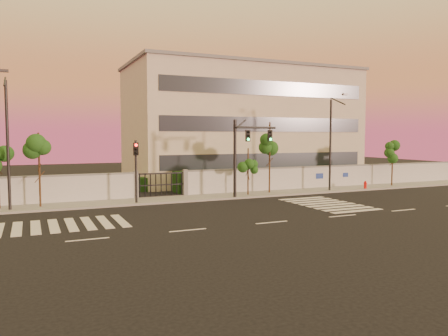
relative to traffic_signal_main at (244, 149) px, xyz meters
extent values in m
plane|color=black|center=(-2.88, -9.23, -3.88)|extent=(120.00, 120.00, 0.00)
cube|color=gray|center=(-2.88, 1.27, -3.80)|extent=(60.00, 3.00, 0.15)
cube|color=#B2B4B9|center=(11.62, 2.77, -2.88)|extent=(31.00, 0.30, 2.00)
cube|color=slate|center=(11.62, 2.77, -1.82)|extent=(31.00, 0.36, 0.12)
cube|color=slate|center=(-7.88, 2.77, -2.78)|extent=(0.35, 0.35, 2.20)
cube|color=slate|center=(-3.88, 2.77, -2.78)|extent=(0.35, 0.35, 2.20)
cube|color=black|center=(6.12, 5.27, -2.98)|extent=(20.00, 2.00, 1.80)
cube|color=black|center=(-5.88, 7.77, -3.28)|extent=(6.00, 1.50, 1.20)
cube|color=beige|center=(6.12, 12.77, 2.12)|extent=(24.00, 12.00, 12.00)
cube|color=#262D38|center=(6.12, 6.75, -1.38)|extent=(22.00, 0.08, 1.40)
cube|color=#262D38|center=(6.12, 6.75, 2.12)|extent=(22.00, 0.08, 1.40)
cube|color=#262D38|center=(6.12, 6.75, 5.62)|extent=(22.00, 0.08, 1.40)
cube|color=slate|center=(6.12, 12.77, 8.22)|extent=(24.40, 12.40, 0.30)
cube|color=silver|center=(-15.98, -5.23, -3.87)|extent=(0.50, 4.00, 0.02)
cube|color=silver|center=(-15.08, -5.23, -3.87)|extent=(0.50, 4.00, 0.02)
cube|color=silver|center=(-14.18, -5.23, -3.87)|extent=(0.50, 4.00, 0.02)
cube|color=silver|center=(-13.28, -5.23, -3.87)|extent=(0.50, 4.00, 0.02)
cube|color=silver|center=(-12.38, -5.23, -3.87)|extent=(0.50, 4.00, 0.02)
cube|color=silver|center=(-11.48, -5.23, -3.87)|extent=(0.50, 4.00, 0.02)
cube|color=silver|center=(-10.58, -5.23, -3.87)|extent=(0.50, 4.00, 0.02)
cube|color=silver|center=(4.12, -8.23, -3.87)|extent=(4.00, 0.50, 0.02)
cube|color=silver|center=(4.12, -7.33, -3.87)|extent=(4.00, 0.50, 0.02)
cube|color=silver|center=(4.12, -6.43, -3.87)|extent=(4.00, 0.50, 0.02)
cube|color=silver|center=(4.12, -5.53, -3.87)|extent=(4.00, 0.50, 0.02)
cube|color=silver|center=(4.12, -4.63, -3.87)|extent=(4.00, 0.50, 0.02)
cube|color=silver|center=(4.12, -3.73, -3.87)|extent=(4.00, 0.50, 0.02)
cube|color=silver|center=(4.12, -2.83, -3.87)|extent=(4.00, 0.50, 0.02)
cube|color=silver|center=(4.12, -1.93, -3.87)|extent=(4.00, 0.50, 0.02)
cube|color=silver|center=(-12.88, -9.23, -3.87)|extent=(2.00, 0.15, 0.01)
cube|color=silver|center=(-7.88, -9.23, -3.87)|extent=(2.00, 0.15, 0.01)
cube|color=silver|center=(-2.88, -9.23, -3.87)|extent=(2.00, 0.15, 0.01)
cube|color=silver|center=(2.12, -9.23, -3.87)|extent=(2.00, 0.15, 0.01)
cube|color=silver|center=(7.12, -9.23, -3.87)|extent=(2.00, 0.15, 0.01)
sphere|color=#164E16|center=(-16.82, 1.56, -1.28)|extent=(0.79, 0.79, 0.79)
cylinder|color=#382314|center=(-14.69, 1.18, -1.32)|extent=(0.13, 0.13, 5.11)
sphere|color=#164E16|center=(-14.69, 1.18, 0.21)|extent=(1.20, 1.20, 1.20)
sphere|color=#164E16|center=(-14.31, 1.40, -0.56)|extent=(0.92, 0.92, 0.92)
sphere|color=#164E16|center=(-15.02, 1.02, -0.30)|extent=(0.87, 0.87, 0.87)
cylinder|color=#382314|center=(0.82, 0.88, -1.93)|extent=(0.11, 0.11, 3.89)
sphere|color=#164E16|center=(0.82, 0.88, -0.76)|extent=(1.02, 1.02, 1.02)
sphere|color=#164E16|center=(1.15, 1.07, -1.35)|extent=(0.78, 0.78, 0.78)
sphere|color=#164E16|center=(0.54, 0.74, -1.15)|extent=(0.74, 0.74, 0.74)
cylinder|color=#382314|center=(3.04, 1.28, -0.87)|extent=(0.13, 0.13, 6.02)
sphere|color=#164E16|center=(3.04, 1.28, 0.94)|extent=(1.23, 1.23, 1.23)
sphere|color=#164E16|center=(3.43, 1.50, 0.03)|extent=(0.94, 0.94, 0.94)
sphere|color=#164E16|center=(2.71, 1.11, 0.34)|extent=(0.89, 0.89, 0.89)
cylinder|color=#382314|center=(16.45, 1.09, -1.72)|extent=(0.13, 0.13, 4.31)
sphere|color=#164E16|center=(16.45, 1.09, -0.43)|extent=(1.17, 1.17, 1.17)
sphere|color=#164E16|center=(16.82, 1.30, -1.07)|extent=(0.90, 0.90, 0.90)
sphere|color=#164E16|center=(16.13, 0.93, -0.86)|extent=(0.85, 0.85, 0.85)
cylinder|color=black|center=(-0.77, 0.01, -0.81)|extent=(0.24, 0.24, 6.13)
cylinder|color=black|center=(1.11, 0.01, 1.66)|extent=(3.75, 0.68, 0.16)
cube|color=black|center=(0.31, -0.04, 1.02)|extent=(0.35, 0.18, 0.89)
sphere|color=#0CF259|center=(0.31, -0.15, 0.74)|extent=(0.20, 0.20, 0.20)
cube|color=black|center=(2.29, -0.04, 1.02)|extent=(0.35, 0.18, 0.89)
sphere|color=#0CF259|center=(2.29, -0.15, 0.74)|extent=(0.20, 0.20, 0.20)
cylinder|color=black|center=(-8.40, 0.33, -1.59)|extent=(0.16, 0.16, 4.57)
cube|color=black|center=(-8.40, 0.28, 0.08)|extent=(0.36, 0.18, 0.91)
sphere|color=red|center=(-8.40, 0.17, 0.37)|extent=(0.20, 0.20, 0.20)
cylinder|color=black|center=(-16.51, 0.67, 0.33)|extent=(0.19, 0.19, 8.41)
cylinder|color=black|center=(-16.51, -0.28, 4.32)|extent=(0.11, 2.01, 0.82)
cube|color=#3F3F44|center=(-16.51, -1.23, 4.85)|extent=(0.53, 0.26, 0.16)
cylinder|color=black|center=(8.69, 0.56, 0.13)|extent=(0.18, 0.18, 8.02)
cylinder|color=black|center=(8.69, -0.35, 3.94)|extent=(0.10, 1.92, 0.78)
cube|color=#3F3F44|center=(8.69, -1.25, 4.44)|extent=(0.50, 0.25, 0.15)
cylinder|color=red|center=(12.36, 0.17, -3.60)|extent=(0.24, 0.24, 0.55)
cylinder|color=red|center=(12.36, 0.17, -3.27)|extent=(0.31, 0.31, 0.11)
sphere|color=red|center=(12.36, 0.17, -3.15)|extent=(0.20, 0.20, 0.20)
cylinder|color=red|center=(12.36, 0.17, -3.49)|extent=(0.33, 0.18, 0.11)
camera|label=1|loc=(-15.27, -30.35, 1.00)|focal=35.00mm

